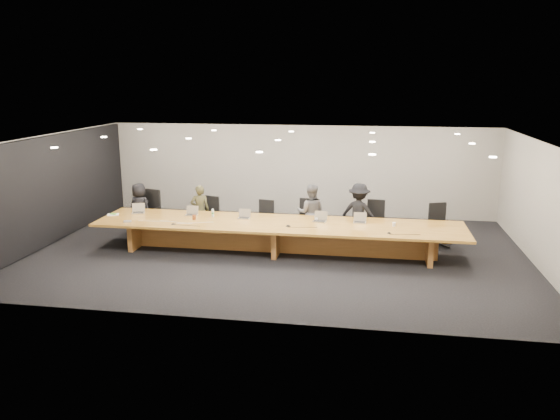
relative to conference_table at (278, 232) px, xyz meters
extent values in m
plane|color=black|center=(0.00, 0.00, -0.52)|extent=(12.00, 12.00, 0.00)
cube|color=beige|center=(0.00, 4.00, 0.88)|extent=(12.00, 0.02, 2.80)
cube|color=black|center=(-5.94, 0.00, 0.85)|extent=(0.08, 7.84, 2.74)
cube|color=#8C5E1E|center=(0.00, 0.00, 0.20)|extent=(9.00, 1.80, 0.06)
cube|color=brown|center=(0.00, 0.00, -0.18)|extent=(7.65, 0.15, 0.69)
cube|color=brown|center=(-3.60, 0.00, -0.18)|extent=(0.12, 1.26, 0.69)
cube|color=brown|center=(0.00, 0.00, -0.18)|extent=(0.12, 1.26, 0.69)
cube|color=brown|center=(3.60, 0.00, -0.18)|extent=(0.12, 1.26, 0.69)
imported|color=black|center=(-4.08, 1.13, 0.18)|extent=(0.78, 0.61, 1.40)
imported|color=#34331C|center=(-2.35, 1.15, 0.18)|extent=(0.58, 0.47, 1.40)
imported|color=#515153|center=(0.68, 1.13, 0.24)|extent=(0.75, 0.59, 1.52)
imported|color=black|center=(1.93, 1.19, 0.26)|extent=(1.13, 0.83, 1.57)
cylinder|color=silver|center=(-1.74, 0.31, 0.33)|extent=(0.08, 0.08, 0.20)
cylinder|color=brown|center=(-2.12, -0.03, 0.29)|extent=(0.12, 0.12, 0.11)
cone|color=silver|center=(0.91, 0.31, 0.27)|extent=(0.09, 0.09, 0.08)
cone|color=white|center=(2.79, 0.12, 0.28)|extent=(0.10, 0.10, 0.09)
cube|color=white|center=(-4.35, 0.09, 0.24)|extent=(0.35, 0.32, 0.02)
cube|color=green|center=(-4.34, 0.09, 0.26)|extent=(0.16, 0.10, 0.02)
cube|color=#BCBCC1|center=(-3.67, -0.52, 0.24)|extent=(0.22, 0.19, 0.03)
cone|color=black|center=(-2.48, -0.56, 0.24)|extent=(0.14, 0.14, 0.03)
cone|color=black|center=(0.29, -0.28, 0.25)|extent=(0.13, 0.13, 0.03)
cone|color=black|center=(2.66, -0.51, 0.24)|extent=(0.12, 0.12, 0.03)
camera|label=1|loc=(2.15, -12.72, 3.65)|focal=35.00mm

